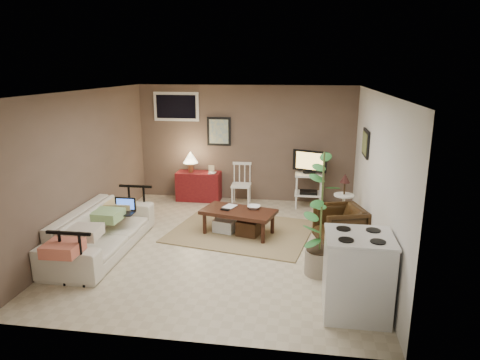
% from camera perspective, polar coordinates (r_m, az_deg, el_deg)
% --- Properties ---
extents(floor, '(5.00, 5.00, 0.00)m').
position_cam_1_polar(floor, '(6.90, -2.19, -8.63)').
color(floor, '#C1B293').
rests_on(floor, ground).
extents(art_back, '(0.50, 0.03, 0.60)m').
position_cam_1_polar(art_back, '(8.96, -2.82, 6.49)').
color(art_back, black).
extents(art_right, '(0.03, 0.60, 0.45)m').
position_cam_1_polar(art_right, '(7.44, 16.41, 4.74)').
color(art_right, black).
extents(window, '(0.96, 0.03, 0.60)m').
position_cam_1_polar(window, '(9.12, -8.50, 9.66)').
color(window, white).
extents(rug, '(2.59, 2.23, 0.02)m').
position_cam_1_polar(rug, '(7.41, 0.18, -6.82)').
color(rug, '#9B825A').
rests_on(rug, floor).
extents(coffee_table, '(1.32, 0.91, 0.46)m').
position_cam_1_polar(coffee_table, '(7.21, -0.26, -5.37)').
color(coffee_table, '#3B1B10').
rests_on(coffee_table, floor).
extents(sofa, '(0.66, 2.25, 0.88)m').
position_cam_1_polar(sofa, '(6.86, -18.05, -5.59)').
color(sofa, beige).
rests_on(sofa, floor).
extents(sofa_pillows, '(0.43, 2.14, 0.15)m').
position_cam_1_polar(sofa_pillows, '(6.58, -18.69, -5.56)').
color(sofa_pillows, beige).
rests_on(sofa_pillows, sofa).
extents(sofa_end_rails, '(0.60, 2.25, 0.76)m').
position_cam_1_polar(sofa_end_rails, '(6.82, -17.03, -6.16)').
color(sofa_end_rails, black).
rests_on(sofa_end_rails, floor).
extents(laptop, '(0.35, 0.25, 0.24)m').
position_cam_1_polar(laptop, '(7.05, -15.18, -3.68)').
color(laptop, black).
rests_on(laptop, sofa).
extents(red_console, '(0.92, 0.41, 1.06)m').
position_cam_1_polar(red_console, '(9.08, -5.61, -0.45)').
color(red_console, maroon).
rests_on(red_console, floor).
extents(spindle_chair, '(0.40, 0.40, 0.85)m').
position_cam_1_polar(spindle_chair, '(8.77, 0.16, -0.70)').
color(spindle_chair, white).
rests_on(spindle_chair, floor).
extents(tv_stand, '(0.67, 0.45, 1.16)m').
position_cam_1_polar(tv_stand, '(8.63, 9.19, 0.34)').
color(tv_stand, white).
rests_on(tv_stand, floor).
extents(side_table, '(0.35, 0.35, 0.95)m').
position_cam_1_polar(side_table, '(7.75, 13.72, -1.77)').
color(side_table, white).
rests_on(side_table, floor).
extents(armchair, '(0.81, 0.84, 0.70)m').
position_cam_1_polar(armchair, '(6.94, 13.17, -5.76)').
color(armchair, '#321F0E').
rests_on(armchair, floor).
extents(potted_plant, '(0.43, 0.43, 1.73)m').
position_cam_1_polar(potted_plant, '(5.75, 10.82, -3.98)').
color(potted_plant, gray).
rests_on(potted_plant, floor).
extents(stove, '(0.74, 0.69, 0.97)m').
position_cam_1_polar(stove, '(5.10, 15.33, -12.10)').
color(stove, silver).
rests_on(stove, floor).
extents(bowl, '(0.22, 0.06, 0.22)m').
position_cam_1_polar(bowl, '(7.20, 1.86, -3.02)').
color(bowl, '#3B1B10').
rests_on(bowl, coffee_table).
extents(book_table, '(0.18, 0.08, 0.25)m').
position_cam_1_polar(book_table, '(7.31, -1.99, -2.61)').
color(book_table, '#3B1B10').
rests_on(book_table, coffee_table).
extents(book_console, '(0.15, 0.02, 0.20)m').
position_cam_1_polar(book_console, '(8.89, -4.20, 1.54)').
color(book_console, '#3B1B10').
rests_on(book_console, red_console).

